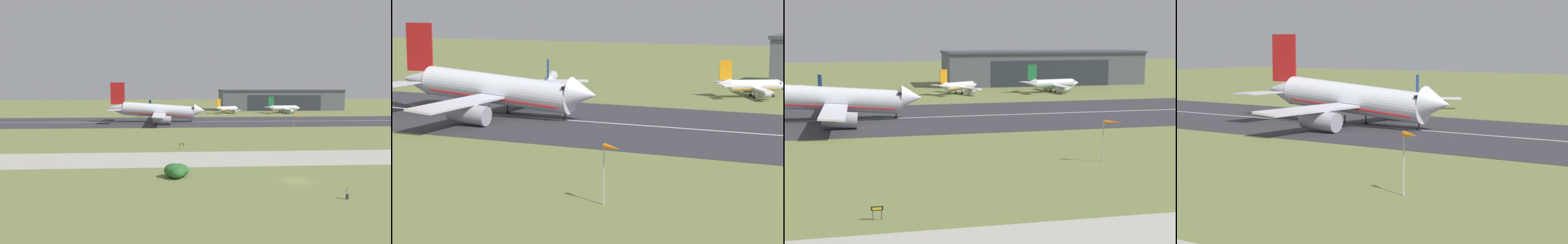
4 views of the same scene
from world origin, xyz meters
The scene contains 13 objects.
ground_plane centered at (0.00, 53.39, 0.00)m, with size 624.37×624.37×0.00m, color olive.
runway_strip centered at (0.00, 106.78, 0.03)m, with size 384.37×47.07×0.06m, color #333338.
runway_centreline centered at (0.00, 106.78, 0.07)m, with size 345.93×0.70×0.01m, color silver.
taxiway_road centered at (0.00, 20.64, 0.03)m, with size 288.28×17.60×0.05m, color #B2AD9E.
hangar_building centered at (49.76, 185.41, 6.73)m, with size 80.01×23.00×13.41m.
airplane_landing centered at (-28.16, 106.45, 4.97)m, with size 43.66×52.44×17.70m.
airplane_parked_west centered at (-37.04, 146.23, 2.97)m, with size 18.32×22.72×8.67m.
airplane_parked_centre centered at (10.43, 155.74, 2.68)m, with size 17.56×18.51×8.61m.
airplane_parked_east centered at (43.75, 155.06, 2.87)m, with size 21.44×19.81×9.81m.
shrub_clump centered at (-21.19, 3.77, 1.20)m, with size 4.62×4.55×2.58m.
windsock_pole centered at (18.26, 54.49, 6.14)m, with size 2.64×1.68×6.83m.
runway_sign centered at (-19.42, 33.92, 1.19)m, with size 1.35×0.13×1.60m.
spectator_left centered at (3.77, -11.05, 0.88)m, with size 0.40×0.24×1.69m.
Camera 1 is at (-21.88, -64.07, 16.83)m, focal length 35.00 mm.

